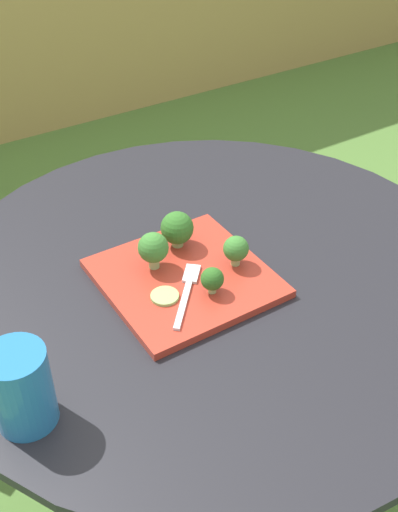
{
  "coord_description": "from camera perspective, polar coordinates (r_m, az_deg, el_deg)",
  "views": [
    {
      "loc": [
        -0.47,
        -0.69,
        1.4
      ],
      "look_at": [
        -0.03,
        0.0,
        0.77
      ],
      "focal_mm": 44.06,
      "sensor_mm": 36.0,
      "label": 1
    }
  ],
  "objects": [
    {
      "name": "broccoli_floret_1",
      "position": [
        1.03,
        -4.18,
        0.72
      ],
      "size": [
        0.05,
        0.05,
        0.07
      ],
      "color": "#99B770",
      "rests_on": "salad_plate"
    },
    {
      "name": "patio_table",
      "position": [
        1.24,
        1.19,
        -10.14
      ],
      "size": [
        0.95,
        0.95,
        0.73
      ],
      "color": "black",
      "rests_on": "ground_plane"
    },
    {
      "name": "broccoli_floret_3",
      "position": [
        0.98,
        1.21,
        -2.12
      ],
      "size": [
        0.04,
        0.04,
        0.05
      ],
      "color": "#99B770",
      "rests_on": "salad_plate"
    },
    {
      "name": "ground_plane",
      "position": [
        1.62,
        0.96,
        -21.59
      ],
      "size": [
        12.0,
        12.0,
        0.0
      ],
      "primitive_type": "plane",
      "color": "#4C7533"
    },
    {
      "name": "salad_plate",
      "position": [
        1.04,
        -1.4,
        -1.93
      ],
      "size": [
        0.26,
        0.26,
        0.01
      ],
      "primitive_type": "cube",
      "color": "#AD3323",
      "rests_on": "patio_table"
    },
    {
      "name": "broccoli_floret_2",
      "position": [
        1.08,
        -2.0,
        2.53
      ],
      "size": [
        0.06,
        0.06,
        0.07
      ],
      "color": "#99B770",
      "rests_on": "salad_plate"
    },
    {
      "name": "fork",
      "position": [
        1.0,
        -1.06,
        -3.02
      ],
      "size": [
        0.12,
        0.13,
        0.0
      ],
      "color": "silver",
      "rests_on": "salad_plate"
    },
    {
      "name": "broccoli_floret_0",
      "position": [
        1.04,
        3.37,
        0.64
      ],
      "size": [
        0.04,
        0.04,
        0.05
      ],
      "color": "#99B770",
      "rests_on": "salad_plate"
    },
    {
      "name": "drinking_glass",
      "position": [
        0.84,
        -15.77,
        -11.75
      ],
      "size": [
        0.08,
        0.08,
        0.12
      ],
      "color": "#236BA8",
      "rests_on": "patio_table"
    },
    {
      "name": "cucumber_slice_0",
      "position": [
        0.99,
        -3.13,
        -3.66
      ],
      "size": [
        0.05,
        0.05,
        0.01
      ],
      "primitive_type": "cylinder",
      "color": "#8EB766",
      "rests_on": "salad_plate"
    }
  ]
}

